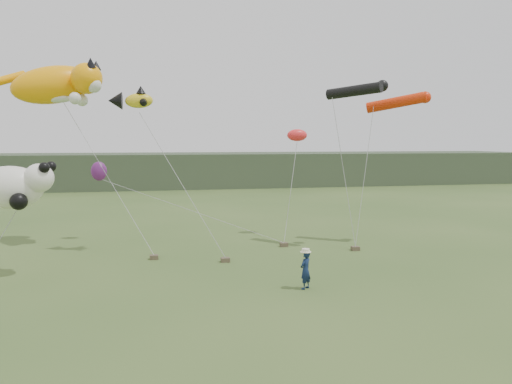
# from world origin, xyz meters

# --- Properties ---
(ground) EXTENTS (120.00, 120.00, 0.00)m
(ground) POSITION_xyz_m (0.00, 0.00, 0.00)
(ground) COLOR #385123
(ground) RESTS_ON ground
(headland) EXTENTS (90.00, 13.00, 4.00)m
(headland) POSITION_xyz_m (-3.11, 44.69, 1.92)
(headland) COLOR #2D3D28
(headland) RESTS_ON ground
(festival_attendant) EXTENTS (0.63, 0.61, 1.45)m
(festival_attendant) POSITION_xyz_m (1.89, 0.17, 0.73)
(festival_attendant) COLOR #112143
(festival_attendant) RESTS_ON ground
(sandbag_anchors) EXTENTS (17.05, 5.54, 0.20)m
(sandbag_anchors) POSITION_xyz_m (-1.00, 5.43, 0.10)
(sandbag_anchors) COLOR brown
(sandbag_anchors) RESTS_ON ground
(cat_kite) EXTENTS (5.70, 3.21, 2.68)m
(cat_kite) POSITION_xyz_m (-8.27, 10.70, 8.52)
(cat_kite) COLOR #FC9E06
(cat_kite) RESTS_ON ground
(fish_kite) EXTENTS (2.19, 1.49, 1.15)m
(fish_kite) POSITION_xyz_m (-4.65, 7.95, 7.53)
(fish_kite) COLOR gold
(fish_kite) RESTS_ON ground
(tube_kites) EXTENTS (5.53, 2.84, 1.60)m
(tube_kites) POSITION_xyz_m (8.27, 7.34, 7.89)
(tube_kites) COLOR black
(tube_kites) RESTS_ON ground
(panda_kite) EXTENTS (3.09, 2.00, 1.92)m
(panda_kite) POSITION_xyz_m (-9.13, 4.24, 3.72)
(panda_kite) COLOR white
(panda_kite) RESTS_ON ground
(misc_kites) EXTENTS (12.31, 1.37, 2.90)m
(misc_kites) POSITION_xyz_m (-0.73, 11.22, 4.92)
(misc_kites) COLOR red
(misc_kites) RESTS_ON ground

